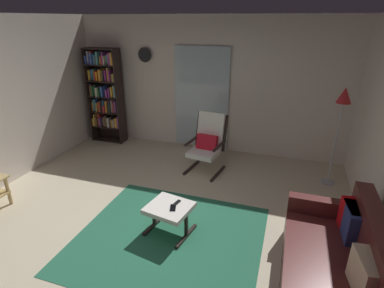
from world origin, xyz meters
name	(u,v)px	position (x,y,z in m)	size (l,w,h in m)	color
ground_plane	(145,230)	(0.00, 0.00, 0.00)	(7.02, 7.02, 0.00)	beige
wall_back	(207,86)	(0.00, 2.90, 1.30)	(5.60, 0.06, 2.60)	silver
glass_door_panel	(201,99)	(-0.10, 2.83, 1.05)	(1.10, 0.01, 2.00)	silver
area_rug	(169,238)	(0.35, -0.05, 0.00)	(2.25, 2.03, 0.01)	#27684C
bookshelf_near_tv	(105,93)	(-2.16, 2.61, 1.06)	(0.72, 0.30, 1.98)	black
leather_sofa	(338,274)	(2.20, -0.36, 0.31)	(0.85, 1.84, 0.86)	#54211F
lounge_armchair	(208,141)	(0.29, 1.91, 0.53)	(0.65, 0.73, 1.02)	black
ottoman	(169,210)	(0.32, 0.08, 0.32)	(0.60, 0.56, 0.39)	white
tv_remote	(176,203)	(0.38, 0.15, 0.40)	(0.04, 0.14, 0.02)	black
cell_phone	(173,208)	(0.38, 0.05, 0.39)	(0.07, 0.14, 0.01)	black
floor_lamp_by_shelf	(343,105)	(2.33, 2.06, 1.32)	(0.22, 0.22, 1.59)	#A5A5AD
wall_clock	(145,55)	(-1.29, 2.82, 1.85)	(0.29, 0.03, 0.29)	silver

